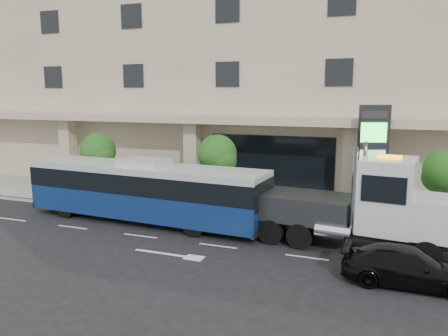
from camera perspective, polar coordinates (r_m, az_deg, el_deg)
The scene contains 11 objects.
ground at distance 21.26m, azimuth 0.66°, elevation -8.86°, with size 120.00×120.00×0.00m, color black.
sidewalk at distance 25.80m, azimuth 4.45°, elevation -5.38°, with size 120.00×6.00×0.15m, color gray.
curb at distance 23.04m, azimuth 2.36°, elevation -7.20°, with size 120.00×0.30×0.15m, color gray.
convention_center at distance 35.21m, azimuth 9.53°, elevation 14.77°, with size 60.00×17.60×20.00m.
tree_left at distance 28.36m, azimuth -16.07°, elevation 1.90°, with size 2.27×2.20×4.22m.
tree_mid at distance 24.47m, azimuth -0.82°, elevation 1.44°, with size 2.28×2.20×4.38m.
tree_right at distance 23.03m, azimuth 26.92°, elevation -0.69°, with size 2.10×2.00×4.04m.
city_bus at distance 23.53m, azimuth -10.33°, elevation -2.84°, with size 13.54×3.69×3.39m.
tow_truck at distance 19.82m, azimuth 17.83°, elevation -4.94°, with size 10.27×3.52×4.65m.
black_sedan at distance 17.20m, azimuth 23.01°, elevation -11.82°, with size 1.90×4.66×1.35m, color black.
signage_pylon at distance 24.25m, azimuth 18.78°, elevation 0.77°, with size 1.60×1.00×6.05m.
Camera 1 is at (6.82, -18.97, 6.74)m, focal length 35.00 mm.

